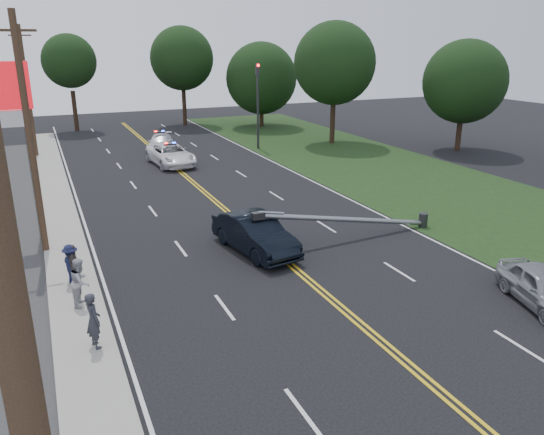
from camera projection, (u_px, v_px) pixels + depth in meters
name	position (u px, v px, depth m)	size (l,w,h in m)	color
ground	(380.00, 341.00, 16.39)	(120.00, 120.00, 0.00)	black
sidewalk	(69.00, 264.00, 21.83)	(1.80, 70.00, 0.12)	#9B968C
grass_verge	(476.00, 203.00, 30.24)	(12.00, 80.00, 0.01)	black
centerline_yellow	(257.00, 237.00, 25.06)	(0.36, 80.00, 0.00)	gold
traffic_signal	(258.00, 99.00, 44.26)	(0.28, 0.41, 7.05)	#2D2D30
fallen_streetlight	(357.00, 219.00, 24.65)	(9.36, 0.44, 1.91)	#2D2D30
utility_pole_mid	(30.00, 137.00, 21.66)	(1.60, 0.28, 10.00)	#382619
utility_pole_far	(28.00, 92.00, 40.75)	(1.60, 0.28, 10.00)	#382619
tree_6	(69.00, 61.00, 52.46)	(5.26, 5.26, 9.53)	black
tree_7	(182.00, 58.00, 56.22)	(6.67, 6.67, 10.36)	black
tree_8	(261.00, 78.00, 55.79)	(7.45, 7.45, 8.78)	black
tree_9	(335.00, 63.00, 45.86)	(7.10, 7.10, 10.51)	black
tree_13	(465.00, 82.00, 43.10)	(6.73, 6.73, 9.01)	black
crashed_sedan	(255.00, 234.00, 23.10)	(1.74, 4.98, 1.64)	black
waiting_sedan	(543.00, 288.00, 18.38)	(1.62, 4.02, 1.37)	gray
emergency_a	(171.00, 155.00, 39.39)	(2.53, 5.49, 1.52)	white
emergency_b	(160.00, 143.00, 44.51)	(1.84, 4.53, 1.32)	silver
bystander_a	(93.00, 320.00, 15.60)	(0.64, 0.42, 1.75)	#2A2C33
bystander_b	(81.00, 282.00, 18.17)	(0.83, 0.64, 1.70)	#A2A2A7
bystander_c	(71.00, 264.00, 19.76)	(1.00, 0.58, 1.55)	#171A39
bystander_d	(74.00, 264.00, 19.75)	(0.91, 0.38, 1.55)	#4F453F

